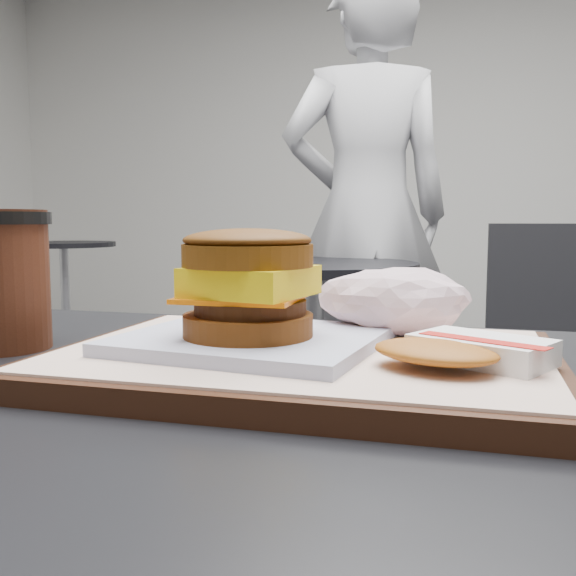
# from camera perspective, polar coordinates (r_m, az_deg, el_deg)

# --- Properties ---
(serving_tray) EXTENTS (0.38, 0.28, 0.02)m
(serving_tray) POSITION_cam_1_polar(r_m,az_deg,el_deg) (0.50, 1.40, -6.50)
(serving_tray) COLOR black
(serving_tray) RESTS_ON customer_table
(breakfast_sandwich) EXTENTS (0.21, 0.19, 0.09)m
(breakfast_sandwich) POSITION_cam_1_polar(r_m,az_deg,el_deg) (0.49, -3.43, -0.85)
(breakfast_sandwich) COLOR silver
(breakfast_sandwich) RESTS_ON serving_tray
(hash_brown) EXTENTS (0.13, 0.12, 0.02)m
(hash_brown) POSITION_cam_1_polar(r_m,az_deg,el_deg) (0.45, 15.11, -5.40)
(hash_brown) COLOR white
(hash_brown) RESTS_ON serving_tray
(crumpled_wrapper) EXTENTS (0.13, 0.10, 0.06)m
(crumpled_wrapper) POSITION_cam_1_polar(r_m,az_deg,el_deg) (0.57, 9.37, -1.05)
(crumpled_wrapper) COLOR white
(crumpled_wrapper) RESTS_ON serving_tray
(neighbor_table) EXTENTS (0.70, 0.70, 0.75)m
(neighbor_table) POSITION_cam_1_polar(r_m,az_deg,el_deg) (2.17, 2.26, -2.96)
(neighbor_table) COLOR black
(neighbor_table) RESTS_ON ground
(napkin) EXTENTS (0.17, 0.17, 0.00)m
(napkin) POSITION_cam_1_polar(r_m,az_deg,el_deg) (2.09, -1.48, 2.26)
(napkin) COLOR white
(napkin) RESTS_ON neighbor_table
(neighbor_chair) EXTENTS (0.61, 0.45, 0.88)m
(neighbor_chair) POSITION_cam_1_polar(r_m,az_deg,el_deg) (2.15, 19.18, -4.47)
(neighbor_chair) COLOR #98989D
(neighbor_chair) RESTS_ON ground
(patron) EXTENTS (0.77, 0.62, 1.83)m
(patron) POSITION_cam_1_polar(r_m,az_deg,el_deg) (2.55, 7.03, 6.61)
(patron) COLOR #BABABE
(patron) RESTS_ON ground
(bg_table_mid) EXTENTS (0.66, 0.66, 0.75)m
(bg_table_mid) POSITION_cam_1_polar(r_m,az_deg,el_deg) (4.45, -19.24, 1.47)
(bg_table_mid) COLOR black
(bg_table_mid) RESTS_ON ground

